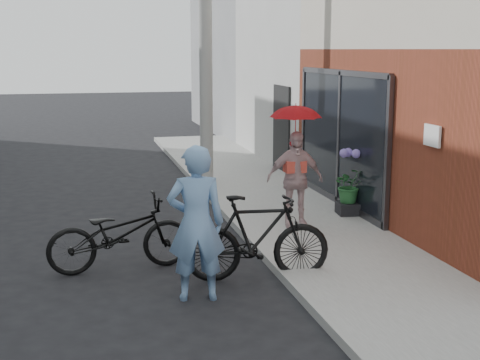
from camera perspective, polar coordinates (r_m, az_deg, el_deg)
name	(u,v)px	position (r m, az deg, el deg)	size (l,w,h in m)	color
ground	(213,284)	(8.79, -2.30, -8.87)	(80.00, 80.00, 0.00)	black
sidewalk	(313,230)	(11.16, 6.24, -4.24)	(2.20, 24.00, 0.12)	gray
curb	(245,234)	(10.82, 0.44, -4.65)	(0.12, 24.00, 0.12)	#9E9E99
plaster_building	(403,31)	(19.25, 13.76, 12.28)	(8.00, 6.00, 7.00)	silver
east_building_far	(315,36)	(25.67, 6.38, 12.15)	(8.00, 8.00, 7.00)	gray
utility_pole	(205,25)	(14.37, -2.97, 13.09)	(0.28, 0.28, 7.00)	#9E9E99
officer	(196,223)	(8.02, -3.76, -3.72)	(0.69, 0.46, 1.90)	#749DCE
bike_left	(120,234)	(9.31, -10.24, -4.55)	(0.69, 1.97, 1.03)	black
bike_right	(257,238)	(8.77, 1.49, -4.94)	(0.54, 1.92, 1.15)	black
kimono_woman	(295,179)	(10.96, 4.69, 0.08)	(0.93, 0.39, 1.58)	beige
parasol	(296,109)	(10.80, 4.78, 6.02)	(0.79, 0.79, 0.70)	red
planter	(349,208)	(12.01, 9.26, -2.40)	(0.40, 0.40, 0.21)	black
potted_plant	(349,185)	(11.92, 9.33, -0.43)	(0.57, 0.49, 0.63)	#286531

